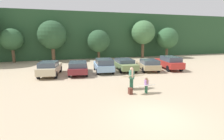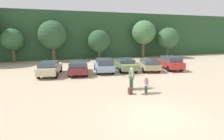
{
  "view_description": "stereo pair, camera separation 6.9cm",
  "coord_description": "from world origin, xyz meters",
  "px_view_note": "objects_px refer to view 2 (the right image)",
  "views": [
    {
      "loc": [
        -4.65,
        -7.39,
        4.13
      ],
      "look_at": [
        -0.01,
        7.5,
        1.07
      ],
      "focal_mm": 28.42,
      "sensor_mm": 36.0,
      "label": 1
    },
    {
      "loc": [
        -4.59,
        -7.41,
        4.13
      ],
      "look_at": [
        -0.01,
        7.5,
        1.07
      ],
      "focal_mm": 28.42,
      "sensor_mm": 36.0,
      "label": 2
    }
  ],
  "objects_px": {
    "parked_car_maroon": "(78,67)",
    "surfboard_white": "(145,86)",
    "person_child": "(146,84)",
    "surfboard_cream": "(133,76)",
    "parked_car_tan": "(148,64)",
    "backpack_dropped": "(130,91)",
    "parked_car_olive_green": "(125,64)",
    "parked_car_sky_blue": "(104,65)",
    "parked_car_red": "(170,62)",
    "person_adult": "(131,77)",
    "parked_car_champagne": "(50,68)"
  },
  "relations": [
    {
      "from": "parked_car_sky_blue",
      "to": "parked_car_red",
      "type": "xyz_separation_m",
      "value": [
        8.21,
        -0.57,
        0.02
      ]
    },
    {
      "from": "parked_car_olive_green",
      "to": "surfboard_white",
      "type": "height_order",
      "value": "parked_car_olive_green"
    },
    {
      "from": "person_child",
      "to": "surfboard_white",
      "type": "relative_size",
      "value": 0.68
    },
    {
      "from": "parked_car_maroon",
      "to": "surfboard_cream",
      "type": "height_order",
      "value": "parked_car_maroon"
    },
    {
      "from": "surfboard_cream",
      "to": "backpack_dropped",
      "type": "height_order",
      "value": "surfboard_cream"
    },
    {
      "from": "parked_car_olive_green",
      "to": "person_adult",
      "type": "bearing_deg",
      "value": 166.49
    },
    {
      "from": "backpack_dropped",
      "to": "person_adult",
      "type": "bearing_deg",
      "value": 63.6
    },
    {
      "from": "parked_car_tan",
      "to": "backpack_dropped",
      "type": "distance_m",
      "value": 9.23
    },
    {
      "from": "parked_car_red",
      "to": "person_child",
      "type": "distance_m",
      "value": 10.33
    },
    {
      "from": "person_child",
      "to": "surfboard_cream",
      "type": "relative_size",
      "value": 0.54
    },
    {
      "from": "parked_car_tan",
      "to": "parked_car_maroon",
      "type": "bearing_deg",
      "value": 98.97
    },
    {
      "from": "parked_car_sky_blue",
      "to": "parked_car_olive_green",
      "type": "relative_size",
      "value": 0.89
    },
    {
      "from": "parked_car_champagne",
      "to": "surfboard_cream",
      "type": "distance_m",
      "value": 9.35
    },
    {
      "from": "parked_car_olive_green",
      "to": "backpack_dropped",
      "type": "distance_m",
      "value": 8.85
    },
    {
      "from": "surfboard_cream",
      "to": "parked_car_olive_green",
      "type": "bearing_deg",
      "value": -106.91
    },
    {
      "from": "parked_car_red",
      "to": "backpack_dropped",
      "type": "height_order",
      "value": "parked_car_red"
    },
    {
      "from": "parked_car_champagne",
      "to": "parked_car_tan",
      "type": "height_order",
      "value": "parked_car_champagne"
    },
    {
      "from": "parked_car_red",
      "to": "person_adult",
      "type": "height_order",
      "value": "person_adult"
    },
    {
      "from": "person_child",
      "to": "surfboard_cream",
      "type": "bearing_deg",
      "value": -60.94
    },
    {
      "from": "parked_car_maroon",
      "to": "surfboard_white",
      "type": "height_order",
      "value": "parked_car_maroon"
    },
    {
      "from": "parked_car_champagne",
      "to": "person_child",
      "type": "bearing_deg",
      "value": -130.43
    },
    {
      "from": "person_child",
      "to": "surfboard_cream",
      "type": "xyz_separation_m",
      "value": [
        -0.53,
        1.26,
        0.36
      ]
    },
    {
      "from": "parked_car_champagne",
      "to": "parked_car_maroon",
      "type": "distance_m",
      "value": 2.92
    },
    {
      "from": "parked_car_champagne",
      "to": "parked_car_maroon",
      "type": "relative_size",
      "value": 0.96
    },
    {
      "from": "parked_car_tan",
      "to": "surfboard_cream",
      "type": "bearing_deg",
      "value": 154.81
    },
    {
      "from": "parked_car_champagne",
      "to": "parked_car_sky_blue",
      "type": "relative_size",
      "value": 1.11
    },
    {
      "from": "surfboard_white",
      "to": "parked_car_tan",
      "type": "bearing_deg",
      "value": -121.02
    },
    {
      "from": "parked_car_maroon",
      "to": "parked_car_olive_green",
      "type": "xyz_separation_m",
      "value": [
        5.53,
        0.51,
        -0.01
      ]
    },
    {
      "from": "parked_car_maroon",
      "to": "parked_car_sky_blue",
      "type": "bearing_deg",
      "value": -81.11
    },
    {
      "from": "parked_car_maroon",
      "to": "surfboard_cream",
      "type": "distance_m",
      "value": 7.56
    },
    {
      "from": "surfboard_white",
      "to": "person_adult",
      "type": "bearing_deg",
      "value": -71.76
    },
    {
      "from": "parked_car_sky_blue",
      "to": "parked_car_red",
      "type": "height_order",
      "value": "parked_car_red"
    },
    {
      "from": "parked_car_sky_blue",
      "to": "person_child",
      "type": "xyz_separation_m",
      "value": [
        1.08,
        -8.05,
        -0.19
      ]
    },
    {
      "from": "parked_car_maroon",
      "to": "person_adult",
      "type": "xyz_separation_m",
      "value": [
        3.32,
        -6.72,
        0.21
      ]
    },
    {
      "from": "person_child",
      "to": "parked_car_sky_blue",
      "type": "bearing_deg",
      "value": -76.2
    },
    {
      "from": "parked_car_sky_blue",
      "to": "surfboard_cream",
      "type": "bearing_deg",
      "value": -169.28
    },
    {
      "from": "surfboard_cream",
      "to": "person_child",
      "type": "bearing_deg",
      "value": 112.35
    },
    {
      "from": "parked_car_red",
      "to": "backpack_dropped",
      "type": "bearing_deg",
      "value": 140.09
    },
    {
      "from": "parked_car_maroon",
      "to": "person_child",
      "type": "height_order",
      "value": "parked_car_maroon"
    },
    {
      "from": "parked_car_tan",
      "to": "backpack_dropped",
      "type": "bearing_deg",
      "value": 155.83
    },
    {
      "from": "parked_car_maroon",
      "to": "parked_car_tan",
      "type": "height_order",
      "value": "parked_car_maroon"
    },
    {
      "from": "parked_car_champagne",
      "to": "parked_car_red",
      "type": "distance_m",
      "value": 13.99
    },
    {
      "from": "backpack_dropped",
      "to": "parked_car_champagne",
      "type": "bearing_deg",
      "value": 125.19
    },
    {
      "from": "parked_car_red",
      "to": "surfboard_cream",
      "type": "relative_size",
      "value": 2.24
    },
    {
      "from": "parked_car_maroon",
      "to": "surfboard_white",
      "type": "distance_m",
      "value": 8.95
    },
    {
      "from": "parked_car_olive_green",
      "to": "parked_car_champagne",
      "type": "bearing_deg",
      "value": 95.95
    },
    {
      "from": "parked_car_tan",
      "to": "backpack_dropped",
      "type": "relative_size",
      "value": 10.31
    },
    {
      "from": "surfboard_white",
      "to": "backpack_dropped",
      "type": "xyz_separation_m",
      "value": [
        -1.06,
        0.22,
        -0.37
      ]
    },
    {
      "from": "parked_car_champagne",
      "to": "person_adult",
      "type": "relative_size",
      "value": 2.8
    },
    {
      "from": "surfboard_cream",
      "to": "surfboard_white",
      "type": "height_order",
      "value": "surfboard_cream"
    }
  ]
}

